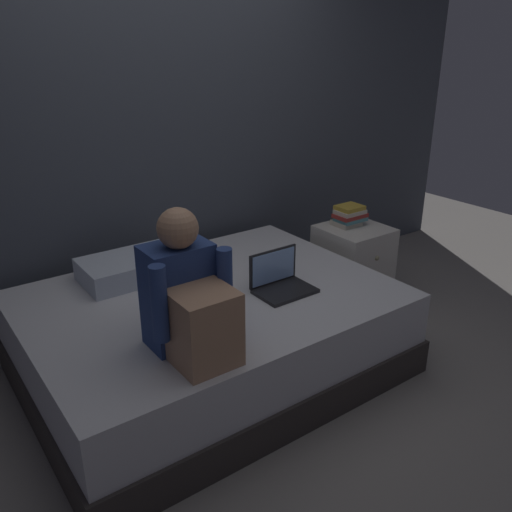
{
  "coord_description": "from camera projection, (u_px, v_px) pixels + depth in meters",
  "views": [
    {
      "loc": [
        -1.55,
        -2.0,
        1.81
      ],
      "look_at": [
        -0.03,
        0.1,
        0.74
      ],
      "focal_mm": 37.51,
      "sensor_mm": 36.0,
      "label": 1
    }
  ],
  "objects": [
    {
      "name": "person_sitting",
      "position": [
        188.0,
        300.0,
        2.33
      ],
      "size": [
        0.39,
        0.44,
        0.66
      ],
      "color": "navy",
      "rests_on": "bed"
    },
    {
      "name": "book_stack",
      "position": [
        349.0,
        216.0,
        3.77
      ],
      "size": [
        0.22,
        0.17,
        0.14
      ],
      "color": "beige",
      "rests_on": "nightstand"
    },
    {
      "name": "wall_back",
      "position": [
        158.0,
        114.0,
        3.41
      ],
      "size": [
        5.6,
        0.1,
        2.7
      ],
      "primitive_type": "cube",
      "color": "#424751",
      "rests_on": "ground_plane"
    },
    {
      "name": "pillow",
      "position": [
        131.0,
        268.0,
        3.12
      ],
      "size": [
        0.56,
        0.36,
        0.13
      ],
      "primitive_type": "cube",
      "color": "silver",
      "rests_on": "bed"
    },
    {
      "name": "nightstand",
      "position": [
        352.0,
        264.0,
        3.86
      ],
      "size": [
        0.44,
        0.46,
        0.57
      ],
      "color": "beige",
      "rests_on": "ground_plane"
    },
    {
      "name": "laptop",
      "position": [
        280.0,
        281.0,
        2.98
      ],
      "size": [
        0.32,
        0.23,
        0.22
      ],
      "color": "black",
      "rests_on": "bed"
    },
    {
      "name": "ground_plane",
      "position": [
        270.0,
        381.0,
        3.02
      ],
      "size": [
        8.0,
        8.0,
        0.0
      ],
      "primitive_type": "plane",
      "color": "gray"
    },
    {
      "name": "bed",
      "position": [
        211.0,
        333.0,
        3.05
      ],
      "size": [
        2.0,
        1.5,
        0.49
      ],
      "color": "#332D2B",
      "rests_on": "ground_plane"
    }
  ]
}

